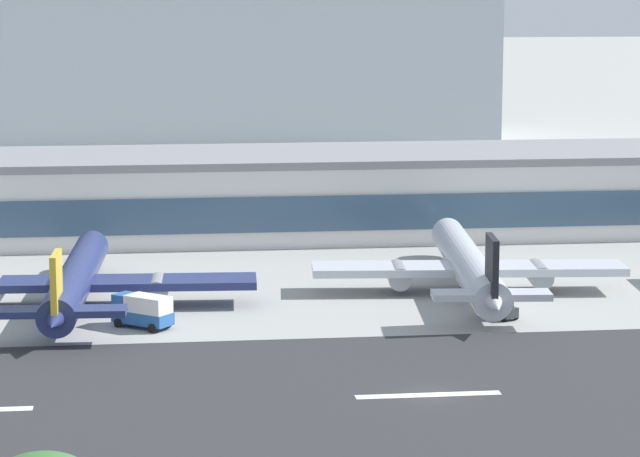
{
  "coord_description": "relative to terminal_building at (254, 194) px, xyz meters",
  "views": [
    {
      "loc": [
        -22.62,
        -113.46,
        33.71
      ],
      "look_at": [
        -4.84,
        36.78,
        7.63
      ],
      "focal_mm": 82.19,
      "sensor_mm": 36.0,
      "label": 1
    }
  ],
  "objects": [
    {
      "name": "ground_plane",
      "position": [
        8.91,
        -77.01,
        -5.46
      ],
      "size": [
        1400.0,
        1400.0,
        0.0
      ],
      "primitive_type": "plane",
      "color": "#9E9E99"
    },
    {
      "name": "runway_strip",
      "position": [
        8.91,
        -77.13,
        -5.42
      ],
      "size": [
        800.0,
        39.81,
        0.08
      ],
      "primitive_type": "cube",
      "color": "#2D2D30",
      "rests_on": "ground_plane"
    },
    {
      "name": "runway_centreline_dash_4",
      "position": [
        8.6,
        -77.13,
        -5.38
      ],
      "size": [
        12.0,
        1.2,
        0.01
      ],
      "primitive_type": "cube",
      "color": "white",
      "rests_on": "runway_strip"
    },
    {
      "name": "terminal_building",
      "position": [
        0.0,
        0.0,
        0.0
      ],
      "size": [
        214.65,
        22.46,
        10.92
      ],
      "color": "silver",
      "rests_on": "ground_plane"
    },
    {
      "name": "distant_hotel_block",
      "position": [
        3.54,
        113.06,
        13.8
      ],
      "size": [
        105.55,
        39.26,
        38.52
      ],
      "primitive_type": "cube",
      "color": "#A8B2BC",
      "rests_on": "ground_plane"
    },
    {
      "name": "airliner_gold_tail_gate_1",
      "position": [
        -21.47,
        -41.59,
        -2.68
      ],
      "size": [
        37.58,
        41.9,
        8.74
      ],
      "rotation": [
        0.0,
        0.0,
        1.51
      ],
      "color": "navy",
      "rests_on": "ground_plane"
    },
    {
      "name": "airliner_black_tail_gate_2",
      "position": [
        20.4,
        -39.25,
        -2.57
      ],
      "size": [
        34.2,
        43.48,
        9.08
      ],
      "rotation": [
        0.0,
        0.0,
        1.48
      ],
      "color": "silver",
      "rests_on": "ground_plane"
    },
    {
      "name": "service_box_truck_1",
      "position": [
        -14.56,
        -50.7,
        -3.68
      ],
      "size": [
        6.18,
        5.63,
        3.25
      ],
      "rotation": [
        0.0,
        0.0,
        2.46
      ],
      "color": "#23569E",
      "rests_on": "ground_plane"
    },
    {
      "name": "service_baggage_tug_2",
      "position": [
        21.14,
        -51.06,
        -4.42
      ],
      "size": [
        2.94,
        3.58,
        2.2
      ],
      "rotation": [
        0.0,
        0.0,
        2.03
      ],
      "color": "#2D3338",
      "rests_on": "ground_plane"
    }
  ]
}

